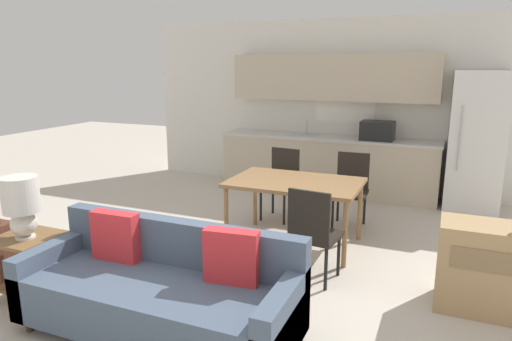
{
  "coord_description": "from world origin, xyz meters",
  "views": [
    {
      "loc": [
        1.7,
        -2.66,
        2.01
      ],
      "look_at": [
        -0.05,
        1.5,
        0.95
      ],
      "focal_mm": 32.0,
      "sensor_mm": 36.0,
      "label": 1
    }
  ],
  "objects_px": {
    "dining_chair_far_left": "(281,181)",
    "dining_chair_far_right": "(351,186)",
    "dining_chair_near_right": "(313,231)",
    "refrigerator": "(476,142)",
    "dining_table": "(295,186)",
    "side_table": "(29,256)",
    "couch": "(163,291)",
    "credenza": "(500,270)",
    "table_lamp": "(21,203)"
  },
  "relations": [
    {
      "from": "couch",
      "to": "dining_chair_far_left",
      "type": "xyz_separation_m",
      "value": [
        -0.08,
        2.87,
        0.17
      ]
    },
    {
      "from": "dining_table",
      "to": "side_table",
      "type": "bearing_deg",
      "value": -130.03
    },
    {
      "from": "refrigerator",
      "to": "dining_table",
      "type": "bearing_deg",
      "value": -130.92
    },
    {
      "from": "refrigerator",
      "to": "dining_chair_near_right",
      "type": "xyz_separation_m",
      "value": [
        -1.44,
        -3.01,
        -0.45
      ]
    },
    {
      "from": "dining_chair_far_right",
      "to": "dining_chair_near_right",
      "type": "bearing_deg",
      "value": -92.19
    },
    {
      "from": "dining_chair_far_left",
      "to": "dining_chair_near_right",
      "type": "xyz_separation_m",
      "value": [
        0.9,
        -1.64,
        0.0
      ]
    },
    {
      "from": "refrigerator",
      "to": "dining_table",
      "type": "relative_size",
      "value": 1.34
    },
    {
      "from": "dining_chair_far_left",
      "to": "dining_chair_near_right",
      "type": "height_order",
      "value": "same"
    },
    {
      "from": "dining_chair_far_left",
      "to": "dining_chair_far_right",
      "type": "xyz_separation_m",
      "value": [
        0.91,
        0.06,
        0.0
      ]
    },
    {
      "from": "side_table",
      "to": "dining_table",
      "type": "bearing_deg",
      "value": 49.97
    },
    {
      "from": "dining_table",
      "to": "credenza",
      "type": "height_order",
      "value": "credenza"
    },
    {
      "from": "refrigerator",
      "to": "dining_chair_far_right",
      "type": "bearing_deg",
      "value": -137.42
    },
    {
      "from": "table_lamp",
      "to": "credenza",
      "type": "bearing_deg",
      "value": 19.81
    },
    {
      "from": "dining_table",
      "to": "dining_chair_far_right",
      "type": "xyz_separation_m",
      "value": [
        0.46,
        0.86,
        -0.17
      ]
    },
    {
      "from": "dining_table",
      "to": "dining_chair_far_left",
      "type": "distance_m",
      "value": 0.94
    },
    {
      "from": "table_lamp",
      "to": "credenza",
      "type": "height_order",
      "value": "table_lamp"
    },
    {
      "from": "refrigerator",
      "to": "table_lamp",
      "type": "height_order",
      "value": "refrigerator"
    },
    {
      "from": "dining_table",
      "to": "dining_chair_far_left",
      "type": "bearing_deg",
      "value": 119.31
    },
    {
      "from": "side_table",
      "to": "dining_chair_far_right",
      "type": "xyz_separation_m",
      "value": [
        2.2,
        2.93,
        0.12
      ]
    },
    {
      "from": "credenza",
      "to": "couch",
      "type": "bearing_deg",
      "value": -151.14
    },
    {
      "from": "refrigerator",
      "to": "dining_chair_far_right",
      "type": "xyz_separation_m",
      "value": [
        -1.43,
        -1.31,
        -0.45
      ]
    },
    {
      "from": "dining_table",
      "to": "side_table",
      "type": "xyz_separation_m",
      "value": [
        -1.74,
        -2.07,
        -0.29
      ]
    },
    {
      "from": "credenza",
      "to": "dining_chair_near_right",
      "type": "height_order",
      "value": "dining_chair_near_right"
    },
    {
      "from": "side_table",
      "to": "table_lamp",
      "type": "xyz_separation_m",
      "value": [
        0.03,
        -0.03,
        0.5
      ]
    },
    {
      "from": "dining_chair_far_left",
      "to": "dining_chair_far_right",
      "type": "relative_size",
      "value": 1.0
    },
    {
      "from": "refrigerator",
      "to": "table_lamp",
      "type": "xyz_separation_m",
      "value": [
        -3.6,
        -4.28,
        -0.08
      ]
    },
    {
      "from": "couch",
      "to": "credenza",
      "type": "bearing_deg",
      "value": 28.86
    },
    {
      "from": "dining_table",
      "to": "dining_chair_near_right",
      "type": "relative_size",
      "value": 1.56
    },
    {
      "from": "refrigerator",
      "to": "dining_chair_far_left",
      "type": "relative_size",
      "value": 2.09
    },
    {
      "from": "couch",
      "to": "dining_chair_far_right",
      "type": "bearing_deg",
      "value": 74.33
    },
    {
      "from": "dining_table",
      "to": "couch",
      "type": "xyz_separation_m",
      "value": [
        -0.37,
        -2.07,
        -0.34
      ]
    },
    {
      "from": "credenza",
      "to": "dining_chair_far_right",
      "type": "distance_m",
      "value": 2.25
    },
    {
      "from": "dining_chair_far_right",
      "to": "couch",
      "type": "bearing_deg",
      "value": -107.65
    },
    {
      "from": "refrigerator",
      "to": "credenza",
      "type": "distance_m",
      "value": 3.01
    },
    {
      "from": "dining_table",
      "to": "dining_chair_far_right",
      "type": "relative_size",
      "value": 1.56
    },
    {
      "from": "side_table",
      "to": "couch",
      "type": "bearing_deg",
      "value": -0.09
    },
    {
      "from": "table_lamp",
      "to": "dining_chair_near_right",
      "type": "xyz_separation_m",
      "value": [
        2.16,
        1.27,
        -0.37
      ]
    },
    {
      "from": "credenza",
      "to": "dining_chair_far_left",
      "type": "height_order",
      "value": "dining_chair_far_left"
    },
    {
      "from": "refrigerator",
      "to": "dining_chair_far_left",
      "type": "xyz_separation_m",
      "value": [
        -2.34,
        -1.38,
        -0.45
      ]
    },
    {
      "from": "refrigerator",
      "to": "credenza",
      "type": "xyz_separation_m",
      "value": [
        0.11,
        -2.95,
        -0.59
      ]
    },
    {
      "from": "table_lamp",
      "to": "dining_chair_far_left",
      "type": "distance_m",
      "value": 3.19
    },
    {
      "from": "credenza",
      "to": "dining_chair_near_right",
      "type": "xyz_separation_m",
      "value": [
        -1.55,
        -0.07,
        0.13
      ]
    },
    {
      "from": "credenza",
      "to": "refrigerator",
      "type": "bearing_deg",
      "value": 92.21
    },
    {
      "from": "refrigerator",
      "to": "dining_table",
      "type": "xyz_separation_m",
      "value": [
        -1.89,
        -2.18,
        -0.28
      ]
    },
    {
      "from": "dining_table",
      "to": "side_table",
      "type": "height_order",
      "value": "dining_table"
    },
    {
      "from": "dining_chair_near_right",
      "to": "dining_chair_far_left",
      "type": "bearing_deg",
      "value": -54.5
    },
    {
      "from": "refrigerator",
      "to": "dining_chair_far_right",
      "type": "distance_m",
      "value": 2.0
    },
    {
      "from": "table_lamp",
      "to": "dining_chair_near_right",
      "type": "distance_m",
      "value": 2.53
    },
    {
      "from": "dining_chair_far_left",
      "to": "dining_chair_far_right",
      "type": "bearing_deg",
      "value": 10.76
    },
    {
      "from": "credenza",
      "to": "dining_chair_near_right",
      "type": "bearing_deg",
      "value": -177.46
    }
  ]
}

